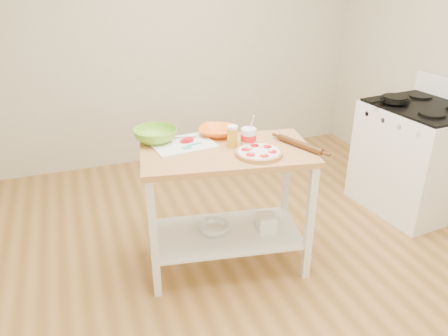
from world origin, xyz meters
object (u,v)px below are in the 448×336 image
at_px(knife, 171,138).
at_px(cutting_board, 182,144).
at_px(prep_island, 227,184).
at_px(rolling_pin, 300,145).
at_px(gas_stove, 415,158).
at_px(spatula, 191,146).
at_px(green_bowl, 156,135).
at_px(shelf_glass_bowl, 214,228).
at_px(shelf_bin, 267,223).
at_px(skillet, 395,99).
at_px(pizza, 259,152).
at_px(yogurt_tub, 249,137).
at_px(orange_bowl, 217,131).
at_px(beer_pint, 232,136).

bearing_deg(knife, cutting_board, -49.54).
relative_size(prep_island, rolling_pin, 3.29).
xyz_separation_m(gas_stove, spatula, (-2.03, -0.12, 0.44)).
distance_m(green_bowl, shelf_glass_bowl, 0.78).
bearing_deg(shelf_bin, skillet, 18.11).
relative_size(pizza, green_bowl, 1.03).
bearing_deg(gas_stove, spatula, 177.47).
distance_m(prep_island, shelf_bin, 0.43).
height_order(spatula, yogurt_tub, yogurt_tub).
height_order(pizza, spatula, pizza).
relative_size(prep_island, green_bowl, 4.08).
bearing_deg(shelf_bin, prep_island, 166.12).
relative_size(cutting_board, knife, 1.59).
bearing_deg(green_bowl, rolling_pin, -26.11).
height_order(prep_island, shelf_glass_bowl, prep_island).
xyz_separation_m(prep_island, spatula, (-0.21, 0.11, 0.27)).
xyz_separation_m(prep_island, skillet, (1.62, 0.37, 0.33)).
relative_size(gas_stove, knife, 4.09).
xyz_separation_m(gas_stove, knife, (-2.13, 0.05, 0.44)).
height_order(orange_bowl, shelf_glass_bowl, orange_bowl).
distance_m(pizza, knife, 0.63).
relative_size(skillet, cutting_board, 0.87).
bearing_deg(pizza, spatula, 145.97).
bearing_deg(orange_bowl, green_bowl, 175.66).
relative_size(cutting_board, orange_bowl, 1.74).
height_order(knife, beer_pint, beer_pint).
bearing_deg(skillet, pizza, -163.59).
xyz_separation_m(skillet, beer_pint, (-1.56, -0.32, -0.00)).
xyz_separation_m(gas_stove, yogurt_tub, (-1.66, -0.22, 0.49)).
xyz_separation_m(orange_bowl, shelf_glass_bowl, (-0.11, -0.24, -0.64)).
relative_size(orange_bowl, beer_pint, 1.73).
bearing_deg(rolling_pin, gas_stove, 14.68).
relative_size(skillet, shelf_glass_bowl, 1.73).
relative_size(prep_island, knife, 4.42).
bearing_deg(knife, gas_stove, 9.62).
xyz_separation_m(prep_island, yogurt_tub, (0.16, 0.01, 0.32)).
bearing_deg(beer_pint, shelf_glass_bowl, -174.30).
height_order(cutting_board, rolling_pin, rolling_pin).
relative_size(prep_island, yogurt_tub, 5.48).
bearing_deg(knife, pizza, -31.00).
height_order(knife, shelf_bin, knife).
distance_m(pizza, orange_bowl, 0.44).
distance_m(skillet, cutting_board, 1.88).
distance_m(skillet, shelf_glass_bowl, 1.86).
height_order(beer_pint, shelf_glass_bowl, beer_pint).
relative_size(orange_bowl, green_bowl, 0.84).
relative_size(prep_island, pizza, 3.96).
bearing_deg(orange_bowl, skillet, 3.59).
bearing_deg(yogurt_tub, spatula, 165.31).
xyz_separation_m(pizza, rolling_pin, (0.30, 0.02, 0.00)).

